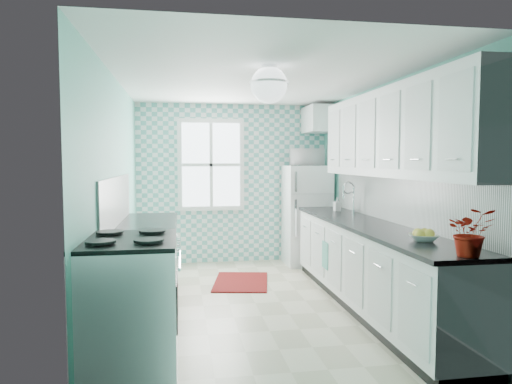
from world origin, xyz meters
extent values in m
cube|color=beige|center=(0.00, 0.00, -0.01)|extent=(3.00, 4.40, 0.02)
cube|color=white|center=(0.00, 0.00, 2.51)|extent=(3.00, 4.40, 0.02)
cube|color=#6ECBB7|center=(0.00, 2.21, 1.25)|extent=(3.00, 0.02, 2.50)
cube|color=#6ECBB7|center=(0.00, -2.21, 1.25)|extent=(3.00, 0.02, 2.50)
cube|color=#6ECBB7|center=(-1.51, 0.00, 1.25)|extent=(0.02, 4.40, 2.50)
cube|color=#6ECBB7|center=(1.51, 0.00, 1.25)|extent=(0.02, 4.40, 2.50)
cube|color=#5FB0A9|center=(0.00, 2.19, 1.25)|extent=(3.00, 0.01, 2.50)
cube|color=white|center=(-0.35, 2.17, 1.55)|extent=(1.04, 0.05, 1.44)
cube|color=white|center=(-0.35, 2.15, 1.55)|extent=(0.90, 0.02, 1.30)
cube|color=white|center=(1.49, -0.40, 1.20)|extent=(0.02, 3.60, 0.51)
cube|color=white|center=(-1.49, -0.07, 1.20)|extent=(0.02, 2.15, 0.51)
cube|color=white|center=(1.33, -0.60, 1.90)|extent=(0.33, 3.20, 0.90)
cube|color=white|center=(1.30, 1.83, 2.25)|extent=(0.40, 0.74, 0.40)
cylinder|color=silver|center=(0.00, -0.80, 2.48)|extent=(0.14, 0.14, 0.04)
cylinder|color=silver|center=(0.00, -0.80, 2.41)|extent=(0.02, 0.02, 0.12)
sphere|color=white|center=(0.00, -0.80, 2.32)|extent=(0.34, 0.34, 0.34)
cube|color=white|center=(1.20, -0.40, 0.45)|extent=(0.60, 3.60, 0.90)
cube|color=black|center=(1.19, -0.40, 0.92)|extent=(0.63, 3.60, 0.04)
cube|color=white|center=(-1.20, -0.07, 0.45)|extent=(0.60, 2.15, 0.90)
cube|color=black|center=(-1.19, -0.07, 0.92)|extent=(0.63, 2.15, 0.04)
cube|color=white|center=(1.11, 1.83, 0.77)|extent=(0.67, 0.63, 1.54)
cube|color=silver|center=(1.11, 1.51, 1.12)|extent=(0.66, 0.01, 0.02)
cube|color=silver|center=(0.84, 1.49, 1.31)|extent=(0.03, 0.03, 0.30)
cube|color=silver|center=(0.84, 1.49, 0.77)|extent=(0.03, 0.03, 0.54)
cube|color=silver|center=(-1.20, -1.63, 0.53)|extent=(0.68, 0.86, 1.03)
cube|color=black|center=(-1.20, -1.63, 1.04)|extent=(0.68, 0.86, 0.03)
cube|color=black|center=(-0.86, -1.63, 0.59)|extent=(0.01, 0.57, 0.34)
cube|color=silver|center=(1.20, 0.53, 0.92)|extent=(0.47, 0.40, 0.12)
cylinder|color=silver|center=(1.37, 0.53, 1.12)|extent=(0.02, 0.02, 0.30)
torus|color=silver|center=(1.30, 0.53, 1.31)|extent=(0.16, 0.02, 0.16)
cube|color=maroon|center=(-0.04, 0.90, 0.01)|extent=(0.87, 1.10, 0.02)
cube|color=teal|center=(0.89, 0.20, 0.48)|extent=(0.07, 0.21, 0.32)
imported|color=white|center=(1.20, -1.48, 0.97)|extent=(0.31, 0.31, 0.06)
imported|color=maroon|center=(1.20, -2.11, 1.12)|extent=(0.40, 0.38, 0.35)
imported|color=#92A2AD|center=(1.25, 0.82, 1.03)|extent=(0.09, 0.09, 0.18)
imported|color=white|center=(1.11, 1.83, 1.67)|extent=(0.48, 0.33, 0.26)
camera|label=1|loc=(-0.82, -5.01, 1.62)|focal=32.00mm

